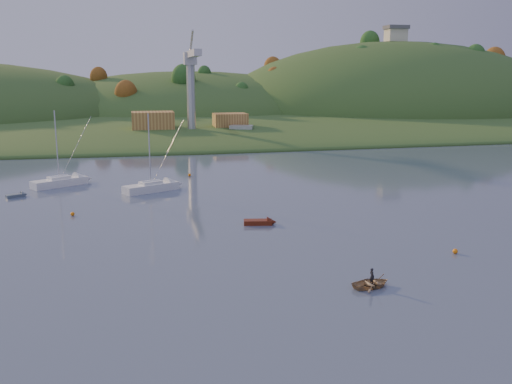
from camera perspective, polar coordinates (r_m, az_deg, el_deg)
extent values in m
plane|color=#37455B|center=(38.26, 10.04, -15.32)|extent=(500.00, 500.00, 0.00)
cube|color=#345522|center=(262.28, -9.37, 7.90)|extent=(620.00, 220.00, 1.50)
ellipsoid|color=#345522|center=(197.58, -8.36, 6.69)|extent=(640.00, 150.00, 7.00)
ellipsoid|color=#345522|center=(243.11, -6.74, 7.68)|extent=(140.00, 120.00, 36.00)
ellipsoid|color=#345522|center=(251.57, 13.44, 7.58)|extent=(150.00, 130.00, 60.00)
cube|color=beige|center=(251.42, 13.81, 14.98)|extent=(8.00, 6.00, 5.00)
cube|color=#595960|center=(251.64, 13.85, 15.70)|extent=(9.00, 7.00, 1.50)
cube|color=slate|center=(155.30, -5.39, 5.83)|extent=(42.00, 16.00, 2.40)
cube|color=#9E6634|center=(154.96, -10.28, 7.02)|extent=(11.00, 8.00, 4.80)
cube|color=#9E6634|center=(158.12, -2.60, 7.14)|extent=(9.00, 7.00, 4.00)
cylinder|color=#B7B7BC|center=(152.26, -6.51, 9.54)|extent=(2.20, 2.20, 18.00)
cube|color=#B7B7BC|center=(152.18, -6.60, 13.11)|extent=(3.20, 3.20, 3.20)
cube|color=#B7B7BC|center=(143.26, -6.24, 13.60)|extent=(1.80, 18.00, 1.60)
cube|color=#B7B7BC|center=(157.18, -6.79, 13.43)|extent=(1.80, 10.00, 1.60)
cube|color=white|center=(93.92, -19.07, 0.91)|extent=(8.46, 6.75, 1.16)
cube|color=white|center=(93.81, -19.09, 1.29)|extent=(3.69, 3.33, 0.74)
cylinder|color=silver|center=(93.05, -19.31, 4.46)|extent=(0.18, 0.18, 10.57)
cylinder|color=silver|center=(93.77, -19.10, 1.44)|extent=(2.89, 1.95, 0.12)
cylinder|color=white|center=(93.75, -19.11, 1.50)|extent=(2.67, 1.92, 0.36)
cube|color=white|center=(86.28, -10.47, 0.44)|extent=(8.53, 6.06, 1.14)
cube|color=white|center=(86.16, -10.48, 0.84)|extent=(3.63, 3.10, 0.73)
cylinder|color=silver|center=(85.34, -10.61, 4.24)|extent=(0.18, 0.18, 10.40)
cylinder|color=silver|center=(86.11, -10.49, 1.01)|extent=(3.01, 1.64, 0.12)
cylinder|color=white|center=(86.09, -10.49, 1.07)|extent=(2.75, 1.66, 0.36)
imported|color=#A18059|center=(48.48, 11.48, -8.93)|extent=(3.79, 3.06, 0.69)
imported|color=black|center=(48.36, 11.50, -8.54)|extent=(0.44, 0.57, 1.41)
cube|color=#581C0C|center=(66.49, 0.19, -3.04)|extent=(3.44, 1.85, 0.54)
cone|color=#581C0C|center=(66.58, 1.59, -3.02)|extent=(1.35, 1.48, 1.30)
cube|color=slate|center=(87.84, -22.93, -0.34)|extent=(2.70, 2.12, 0.45)
cone|color=slate|center=(88.19, -22.16, -0.24)|extent=(1.27, 1.37, 1.09)
cube|color=slate|center=(152.92, -1.47, 5.68)|extent=(15.03, 9.37, 1.82)
cube|color=#B7B7BC|center=(152.76, -1.47, 6.24)|extent=(6.72, 4.83, 2.43)
sphere|color=orange|center=(59.26, 19.30, -5.61)|extent=(0.50, 0.50, 0.50)
sphere|color=orange|center=(73.99, -17.88, -2.10)|extent=(0.50, 0.50, 0.50)
sphere|color=orange|center=(97.94, -6.66, 1.72)|extent=(0.50, 0.50, 0.50)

